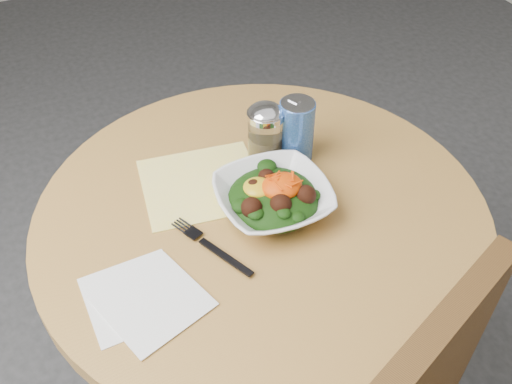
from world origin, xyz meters
The scene contains 7 objects.
table centered at (0.00, 0.00, 0.55)m, with size 0.90×0.90×0.75m.
cloth_napkin centered at (-0.08, 0.12, 0.75)m, with size 0.24×0.22×0.00m, color yellow.
paper_napkins centered at (-0.28, -0.11, 0.75)m, with size 0.20×0.21×0.00m.
salad_bowl centered at (0.02, -0.01, 0.78)m, with size 0.23×0.23×0.08m.
fork centered at (-0.13, -0.05, 0.76)m, with size 0.09×0.19×0.00m.
spice_shaker centered at (0.07, 0.13, 0.82)m, with size 0.08×0.08×0.14m.
beverage_can centered at (0.13, 0.11, 0.82)m, with size 0.07×0.07×0.14m.
Camera 1 is at (-0.36, -0.72, 1.55)m, focal length 40.00 mm.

